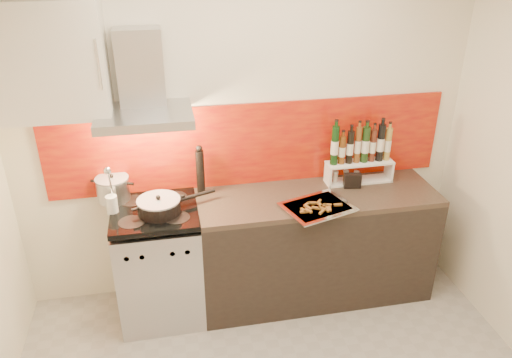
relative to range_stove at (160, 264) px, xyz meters
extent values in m
cube|color=silver|center=(0.70, 0.30, 0.86)|extent=(3.40, 0.02, 2.60)
cube|color=#93080D|center=(0.75, 0.29, 0.78)|extent=(3.00, 0.02, 0.64)
cube|color=#B7B7BA|center=(0.00, 0.00, -0.02)|extent=(0.60, 0.60, 0.84)
cube|color=black|center=(0.00, -0.28, -0.11)|extent=(0.50, 0.02, 0.40)
cube|color=#B7B7BA|center=(0.00, -0.28, 0.28)|extent=(0.56, 0.02, 0.12)
cube|color=#FF190C|center=(0.00, -0.29, 0.28)|extent=(0.10, 0.01, 0.04)
cube|color=black|center=(0.00, 0.00, 0.45)|extent=(0.60, 0.60, 0.04)
cube|color=black|center=(1.20, 0.00, -0.01)|extent=(1.80, 0.60, 0.86)
cube|color=#32251F|center=(1.20, 0.00, 0.44)|extent=(1.80, 0.60, 0.04)
cube|color=#B7B7BA|center=(0.00, 0.05, 1.14)|extent=(0.62, 0.50, 0.06)
cube|color=#B7B7BA|center=(0.00, 0.20, 1.42)|extent=(0.30, 0.18, 0.50)
sphere|color=#FFD18C|center=(-0.15, 0.05, 1.10)|extent=(0.07, 0.07, 0.07)
sphere|color=#FFD18C|center=(0.15, 0.05, 1.10)|extent=(0.07, 0.07, 0.07)
cube|color=silver|center=(-0.55, 0.13, 1.51)|extent=(0.70, 0.35, 0.72)
cylinder|color=#B7B7BA|center=(-0.28, 0.20, 0.55)|extent=(0.23, 0.23, 0.16)
cylinder|color=#99999E|center=(-0.28, 0.20, 0.64)|extent=(0.24, 0.24, 0.01)
sphere|color=black|center=(-0.28, 0.20, 0.66)|extent=(0.03, 0.03, 0.03)
cylinder|color=black|center=(0.04, -0.06, 0.51)|extent=(0.29, 0.29, 0.09)
cylinder|color=#99999E|center=(0.04, -0.06, 0.57)|extent=(0.30, 0.30, 0.01)
sphere|color=black|center=(0.04, -0.06, 0.59)|extent=(0.03, 0.03, 0.03)
cylinder|color=black|center=(0.31, 0.05, 0.52)|extent=(0.27, 0.13, 0.03)
cylinder|color=silver|center=(-0.28, 0.02, 0.52)|extent=(0.08, 0.08, 0.13)
cylinder|color=silver|center=(-0.27, 0.02, 0.70)|extent=(0.01, 0.06, 0.24)
sphere|color=silver|center=(-0.27, -0.03, 0.81)|extent=(0.05, 0.05, 0.05)
cylinder|color=black|center=(0.35, 0.18, 0.63)|extent=(0.06, 0.06, 0.34)
sphere|color=black|center=(0.35, 0.18, 0.82)|extent=(0.05, 0.05, 0.05)
cube|color=white|center=(1.57, 0.15, 0.47)|extent=(0.52, 0.14, 0.01)
cube|color=white|center=(1.32, 0.15, 0.54)|extent=(0.01, 0.14, 0.15)
cube|color=white|center=(1.82, 0.15, 0.54)|extent=(0.02, 0.14, 0.15)
cube|color=white|center=(1.57, 0.15, 0.62)|extent=(0.52, 0.14, 0.02)
cylinder|color=black|center=(1.36, 0.15, 0.78)|extent=(0.06, 0.06, 0.30)
cylinder|color=#5F3310|center=(1.42, 0.15, 0.74)|extent=(0.05, 0.05, 0.22)
cylinder|color=black|center=(1.48, 0.15, 0.76)|extent=(0.05, 0.05, 0.26)
cylinder|color=brown|center=(1.54, 0.15, 0.77)|extent=(0.05, 0.05, 0.28)
cylinder|color=#193212|center=(1.60, 0.15, 0.77)|extent=(0.06, 0.06, 0.28)
cylinder|color=#4E2014|center=(1.66, 0.15, 0.76)|extent=(0.05, 0.05, 0.25)
cylinder|color=black|center=(1.72, 0.15, 0.77)|extent=(0.06, 0.06, 0.29)
cylinder|color=olive|center=(1.78, 0.15, 0.76)|extent=(0.05, 0.05, 0.26)
cylinder|color=beige|center=(1.38, 0.15, 0.51)|extent=(0.04, 0.04, 0.08)
cylinder|color=#976019|center=(1.47, 0.15, 0.51)|extent=(0.04, 0.04, 0.08)
cylinder|color=#483A24|center=(1.55, 0.15, 0.50)|extent=(0.04, 0.04, 0.06)
cube|color=black|center=(1.49, 0.06, 0.52)|extent=(0.14, 0.07, 0.11)
cube|color=silver|center=(1.13, -0.20, 0.47)|extent=(0.52, 0.45, 0.01)
cube|color=silver|center=(1.13, -0.20, 0.48)|extent=(0.55, 0.48, 0.01)
cube|color=red|center=(1.13, -0.20, 0.48)|extent=(0.47, 0.40, 0.01)
cube|color=brown|center=(1.18, -0.27, 0.49)|extent=(0.03, 0.06, 0.01)
cube|color=brown|center=(1.06, -0.22, 0.49)|extent=(0.04, 0.06, 0.01)
cube|color=brown|center=(1.04, -0.26, 0.49)|extent=(0.05, 0.06, 0.01)
cube|color=brown|center=(1.13, -0.30, 0.49)|extent=(0.05, 0.05, 0.01)
cube|color=brown|center=(1.01, -0.27, 0.49)|extent=(0.06, 0.02, 0.01)
cube|color=brown|center=(1.15, -0.16, 0.49)|extent=(0.05, 0.06, 0.01)
cube|color=brown|center=(1.20, -0.27, 0.49)|extent=(0.03, 0.06, 0.01)
cube|color=brown|center=(1.20, -0.21, 0.49)|extent=(0.06, 0.03, 0.01)
cube|color=brown|center=(1.11, -0.24, 0.49)|extent=(0.06, 0.04, 0.01)
cube|color=brown|center=(1.27, -0.22, 0.49)|extent=(0.06, 0.02, 0.01)
cube|color=brown|center=(1.15, -0.26, 0.49)|extent=(0.06, 0.05, 0.01)
cube|color=brown|center=(1.15, -0.21, 0.49)|extent=(0.02, 0.06, 0.01)
cube|color=brown|center=(1.01, -0.25, 0.49)|extent=(0.03, 0.06, 0.01)
cube|color=brown|center=(1.10, -0.16, 0.49)|extent=(0.06, 0.03, 0.01)
cube|color=brown|center=(1.06, -0.18, 0.49)|extent=(0.06, 0.05, 0.01)
cube|color=brown|center=(1.16, -0.22, 0.49)|extent=(0.06, 0.03, 0.01)
camera|label=1|loc=(0.11, -3.11, 2.22)|focal=35.00mm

